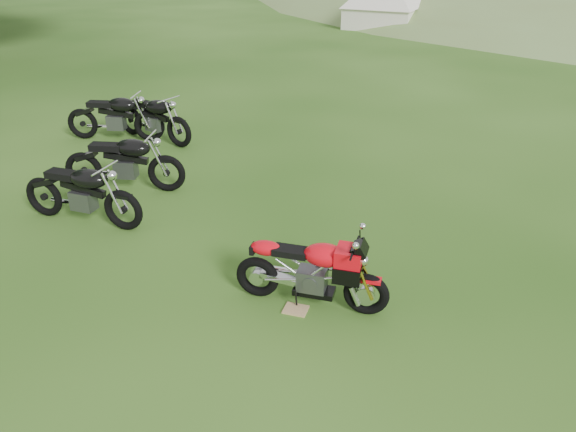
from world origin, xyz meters
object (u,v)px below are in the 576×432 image
(plywood_board, at_px, (296,310))
(tent_mid, at_px, (541,2))
(vintage_moto_c, at_px, (153,117))
(sport_motorcycle, at_px, (311,266))
(vintage_moto_b, at_px, (123,161))
(vintage_moto_d, at_px, (114,115))
(vintage_moto_a, at_px, (81,191))

(plywood_board, bearing_deg, tent_mid, 76.72)
(vintage_moto_c, xyz_separation_m, tent_mid, (9.63, 17.64, 0.69))
(sport_motorcycle, relative_size, vintage_moto_b, 0.87)
(vintage_moto_d, bearing_deg, vintage_moto_a, -75.69)
(sport_motorcycle, bearing_deg, vintage_moto_a, 163.85)
(sport_motorcycle, xyz_separation_m, vintage_moto_d, (-5.21, 4.70, 0.01))
(sport_motorcycle, xyz_separation_m, tent_mid, (5.21, 22.49, 0.69))
(vintage_moto_a, bearing_deg, vintage_moto_b, 94.53)
(vintage_moto_c, bearing_deg, tent_mid, 80.88)
(plywood_board, bearing_deg, vintage_moto_c, 130.45)
(plywood_board, xyz_separation_m, vintage_moto_b, (-3.60, 2.60, 0.51))
(sport_motorcycle, xyz_separation_m, vintage_moto_c, (-4.42, 4.85, 0.00))
(plywood_board, relative_size, tent_mid, 0.10)
(vintage_moto_c, relative_size, tent_mid, 0.71)
(vintage_moto_c, height_order, tent_mid, tent_mid)
(vintage_moto_c, bearing_deg, vintage_moto_d, -149.37)
(sport_motorcycle, bearing_deg, vintage_moto_c, 133.65)
(vintage_moto_b, distance_m, tent_mid, 21.98)
(vintage_moto_a, xyz_separation_m, tent_mid, (8.95, 21.31, 0.70))
(plywood_board, height_order, vintage_moto_b, vintage_moto_b)
(sport_motorcycle, distance_m, vintage_moto_d, 7.02)
(vintage_moto_a, distance_m, vintage_moto_d, 3.82)
(vintage_moto_d, relative_size, tent_mid, 0.72)
(vintage_moto_b, relative_size, tent_mid, 0.71)
(sport_motorcycle, xyz_separation_m, plywood_board, (-0.13, -0.17, -0.51))
(sport_motorcycle, distance_m, tent_mid, 23.10)
(tent_mid, bearing_deg, vintage_moto_b, -108.32)
(sport_motorcycle, height_order, vintage_moto_d, vintage_moto_d)
(sport_motorcycle, relative_size, vintage_moto_a, 0.88)
(tent_mid, bearing_deg, sport_motorcycle, -97.32)
(sport_motorcycle, bearing_deg, plywood_board, -126.87)
(vintage_moto_b, relative_size, vintage_moto_d, 0.99)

